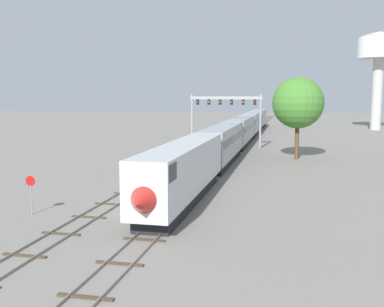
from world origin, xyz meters
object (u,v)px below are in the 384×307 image
at_px(water_tower, 379,52).
at_px(stop_sign, 31,189).
at_px(trackside_tree_left, 298,103).
at_px(passenger_train, 241,130).
at_px(signal_gantry, 226,108).

xyz_separation_m(water_tower, stop_sign, (-39.14, -91.72, -17.32)).
distance_m(water_tower, trackside_tree_left, 62.33).
xyz_separation_m(stop_sign, trackside_tree_left, (19.29, 33.77, 5.77)).
xyz_separation_m(passenger_train, signal_gantry, (-2.25, -3.60, 3.89)).
bearing_deg(water_tower, signal_gantry, -124.37).
xyz_separation_m(water_tower, trackside_tree_left, (-19.84, -57.95, -11.55)).
height_order(water_tower, trackside_tree_left, water_tower).
height_order(passenger_train, stop_sign, passenger_train).
relative_size(passenger_train, trackside_tree_left, 9.65).
xyz_separation_m(signal_gantry, stop_sign, (-7.75, -45.83, -4.63)).
bearing_deg(trackside_tree_left, passenger_train, 120.67).
bearing_deg(stop_sign, water_tower, 66.89).
height_order(signal_gantry, water_tower, water_tower).
bearing_deg(passenger_train, water_tower, 55.43).
height_order(passenger_train, water_tower, water_tower).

